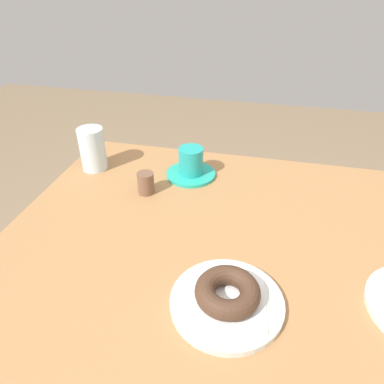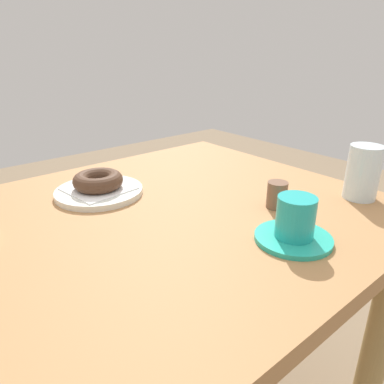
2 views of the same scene
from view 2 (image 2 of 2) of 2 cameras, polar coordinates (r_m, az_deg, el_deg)
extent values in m
cube|color=#A47345|center=(0.78, -6.56, -5.05)|extent=(1.03, 0.82, 0.04)
cylinder|color=#9B7F4B|center=(1.10, 26.77, -21.53)|extent=(0.07, 0.07, 0.69)
cylinder|color=#9B7F4B|center=(1.42, 0.35, -8.14)|extent=(0.07, 0.07, 0.69)
cylinder|color=silver|center=(0.91, -14.34, 0.06)|extent=(0.21, 0.21, 0.01)
cube|color=white|center=(0.90, -14.39, 0.56)|extent=(0.15, 0.15, 0.00)
torus|color=#482F20|center=(0.90, -14.51, 1.76)|extent=(0.12, 0.12, 0.04)
cylinder|color=silver|center=(0.93, 25.22, 2.80)|extent=(0.07, 0.07, 0.13)
cylinder|color=teal|center=(0.70, 15.56, -7.00)|extent=(0.14, 0.14, 0.01)
cylinder|color=teal|center=(0.68, 15.93, -3.80)|extent=(0.07, 0.07, 0.08)
cylinder|color=black|center=(0.67, 16.23, -1.12)|extent=(0.06, 0.06, 0.00)
cylinder|color=brown|center=(0.82, 13.17, -0.43)|extent=(0.04, 0.04, 0.06)
camera|label=1|loc=(1.26, -28.87, 28.83)|focal=33.48mm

